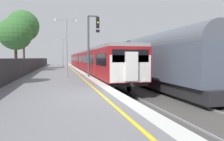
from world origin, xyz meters
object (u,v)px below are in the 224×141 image
Objects in this scene: platform_lamp_mid at (66,42)px; signal_gantry at (91,39)px; background_tree_centre at (16,35)px; commuter_train_at_platform at (87,61)px; background_tree_left at (23,27)px; freight_train_adjacent_track at (134,59)px; platform_lamp_far at (63,50)px.

signal_gantry is at bearing -2.53° from platform_lamp_mid.
background_tree_centre reaches higher than signal_gantry.
background_tree_left reaches higher than commuter_train_at_platform.
background_tree_left reaches higher than platform_lamp_mid.
background_tree_left is at bearing 90.04° from background_tree_centre.
platform_lamp_mid is (-2.18, 0.10, -0.33)m from signal_gantry.
background_tree_centre is (-13.57, 6.10, 3.03)m from freight_train_adjacent_track.
signal_gantry is at bearing -95.95° from commuter_train_at_platform.
platform_lamp_mid is 20.36m from platform_lamp_far.
platform_lamp_mid is (-3.67, -14.19, 1.80)m from commuter_train_at_platform.
freight_train_adjacent_track is at bearing 35.17° from signal_gantry.
platform_lamp_mid reaches higher than freight_train_adjacent_track.
commuter_train_at_platform is 7.40m from platform_lamp_far.
freight_train_adjacent_track is (4.00, -10.42, 0.33)m from commuter_train_at_platform.
freight_train_adjacent_track is at bearing -65.16° from platform_lamp_far.
signal_gantry is 0.62× the size of background_tree_left.
signal_gantry is at bearing -83.90° from platform_lamp_far.
commuter_train_at_platform is 8.17× the size of platform_lamp_mid.
background_tree_left is (-8.08, 15.06, 2.92)m from signal_gantry.
commuter_train_at_platform is 7.67× the size of signal_gantry.
platform_lamp_far is at bearing 114.84° from freight_train_adjacent_track.
platform_lamp_mid is at bearing -104.51° from commuter_train_at_platform.
commuter_train_at_platform is at bearing 84.05° from signal_gantry.
commuter_train_at_platform is at bearing 24.32° from background_tree_centre.
platform_lamp_mid is 0.99× the size of platform_lamp_far.
signal_gantry is 2.21m from platform_lamp_mid.
commuter_train_at_platform is 11.17m from freight_train_adjacent_track.
freight_train_adjacent_track is 18.22m from background_tree_left.
platform_lamp_far reaches higher than commuter_train_at_platform.
platform_lamp_mid reaches higher than commuter_train_at_platform.
background_tree_left is at bearing 140.50° from freight_train_adjacent_track.
signal_gantry is at bearing -61.78° from background_tree_left.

